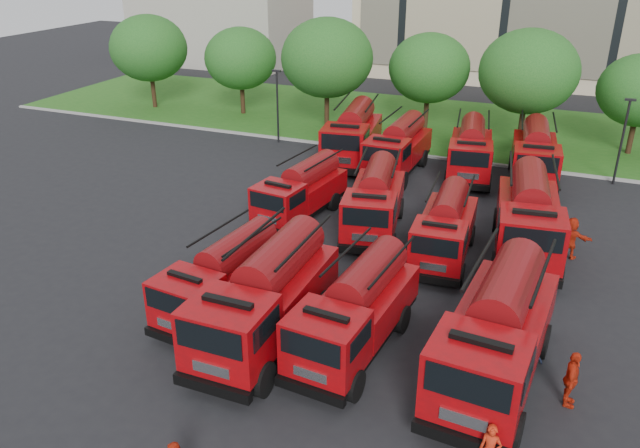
{
  "coord_description": "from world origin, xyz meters",
  "views": [
    {
      "loc": [
        8.94,
        -21.4,
        13.33
      ],
      "look_at": [
        -0.5,
        1.75,
        1.8
      ],
      "focal_mm": 35.0,
      "sensor_mm": 36.0,
      "label": 1
    }
  ],
  "objects_px": {
    "fire_truck_2": "(356,310)",
    "fire_truck_3": "(497,332)",
    "fire_truck_10": "(471,150)",
    "firefighter_2": "(566,404)",
    "fire_truck_8": "(353,135)",
    "firefighter_5": "(567,257)",
    "fire_truck_6": "(445,227)",
    "fire_truck_11": "(535,154)",
    "firefighter_4": "(326,294)",
    "fire_truck_1": "(267,297)",
    "fire_truck_7": "(528,217)",
    "fire_truck_4": "(301,191)",
    "fire_truck_0": "(223,277)",
    "firefighter_3": "(525,377)",
    "fire_truck_9": "(398,148)",
    "fire_truck_5": "(375,200)"
  },
  "relations": [
    {
      "from": "fire_truck_2",
      "to": "fire_truck_3",
      "type": "relative_size",
      "value": 0.87
    },
    {
      "from": "fire_truck_10",
      "to": "firefighter_2",
      "type": "relative_size",
      "value": 3.78
    },
    {
      "from": "fire_truck_8",
      "to": "firefighter_5",
      "type": "relative_size",
      "value": 4.13
    },
    {
      "from": "fire_truck_6",
      "to": "fire_truck_11",
      "type": "xyz_separation_m",
      "value": [
        2.85,
        11.69,
        0.2
      ]
    },
    {
      "from": "fire_truck_8",
      "to": "firefighter_4",
      "type": "relative_size",
      "value": 5.24
    },
    {
      "from": "fire_truck_1",
      "to": "fire_truck_6",
      "type": "xyz_separation_m",
      "value": [
        4.55,
        8.76,
        -0.29
      ]
    },
    {
      "from": "fire_truck_7",
      "to": "fire_truck_8",
      "type": "relative_size",
      "value": 1.0
    },
    {
      "from": "fire_truck_2",
      "to": "fire_truck_8",
      "type": "distance_m",
      "value": 20.42
    },
    {
      "from": "fire_truck_1",
      "to": "fire_truck_4",
      "type": "bearing_deg",
      "value": 107.54
    },
    {
      "from": "fire_truck_0",
      "to": "firefighter_2",
      "type": "height_order",
      "value": "fire_truck_0"
    },
    {
      "from": "fire_truck_8",
      "to": "fire_truck_11",
      "type": "relative_size",
      "value": 1.07
    },
    {
      "from": "fire_truck_7",
      "to": "fire_truck_10",
      "type": "distance_m",
      "value": 10.24
    },
    {
      "from": "fire_truck_11",
      "to": "fire_truck_0",
      "type": "bearing_deg",
      "value": -122.71
    },
    {
      "from": "fire_truck_2",
      "to": "fire_truck_10",
      "type": "relative_size",
      "value": 0.96
    },
    {
      "from": "fire_truck_1",
      "to": "fire_truck_10",
      "type": "height_order",
      "value": "fire_truck_1"
    },
    {
      "from": "fire_truck_7",
      "to": "firefighter_3",
      "type": "bearing_deg",
      "value": -90.71
    },
    {
      "from": "firefighter_4",
      "to": "fire_truck_3",
      "type": "bearing_deg",
      "value": -153.74
    },
    {
      "from": "fire_truck_3",
      "to": "firefighter_4",
      "type": "distance_m",
      "value": 7.81
    },
    {
      "from": "fire_truck_2",
      "to": "firefighter_3",
      "type": "bearing_deg",
      "value": 10.87
    },
    {
      "from": "fire_truck_4",
      "to": "firefighter_2",
      "type": "height_order",
      "value": "fire_truck_4"
    },
    {
      "from": "fire_truck_7",
      "to": "fire_truck_9",
      "type": "bearing_deg",
      "value": 129.07
    },
    {
      "from": "fire_truck_1",
      "to": "firefighter_3",
      "type": "height_order",
      "value": "fire_truck_1"
    },
    {
      "from": "fire_truck_11",
      "to": "fire_truck_3",
      "type": "bearing_deg",
      "value": -94.42
    },
    {
      "from": "firefighter_3",
      "to": "fire_truck_7",
      "type": "bearing_deg",
      "value": -110.06
    },
    {
      "from": "fire_truck_10",
      "to": "fire_truck_1",
      "type": "bearing_deg",
      "value": -108.7
    },
    {
      "from": "fire_truck_11",
      "to": "firefighter_4",
      "type": "relative_size",
      "value": 4.89
    },
    {
      "from": "fire_truck_1",
      "to": "fire_truck_9",
      "type": "height_order",
      "value": "fire_truck_1"
    },
    {
      "from": "fire_truck_5",
      "to": "fire_truck_11",
      "type": "height_order",
      "value": "fire_truck_11"
    },
    {
      "from": "firefighter_3",
      "to": "firefighter_5",
      "type": "bearing_deg",
      "value": -121.5
    },
    {
      "from": "fire_truck_0",
      "to": "fire_truck_5",
      "type": "distance_m",
      "value": 9.72
    },
    {
      "from": "fire_truck_4",
      "to": "firefighter_4",
      "type": "xyz_separation_m",
      "value": [
        4.08,
        -6.74,
        -1.46
      ]
    },
    {
      "from": "fire_truck_9",
      "to": "firefighter_5",
      "type": "xyz_separation_m",
      "value": [
        10.29,
        -7.9,
        -1.63
      ]
    },
    {
      "from": "fire_truck_3",
      "to": "fire_truck_8",
      "type": "bearing_deg",
      "value": 125.93
    },
    {
      "from": "fire_truck_4",
      "to": "fire_truck_8",
      "type": "distance_m",
      "value": 9.47
    },
    {
      "from": "fire_truck_1",
      "to": "firefighter_2",
      "type": "height_order",
      "value": "fire_truck_1"
    },
    {
      "from": "fire_truck_2",
      "to": "fire_truck_7",
      "type": "distance_m",
      "value": 11.11
    },
    {
      "from": "fire_truck_4",
      "to": "fire_truck_9",
      "type": "xyz_separation_m",
      "value": [
        2.79,
        8.37,
        0.17
      ]
    },
    {
      "from": "fire_truck_7",
      "to": "fire_truck_9",
      "type": "height_order",
      "value": "fire_truck_7"
    },
    {
      "from": "fire_truck_6",
      "to": "firefighter_2",
      "type": "bearing_deg",
      "value": -59.34
    },
    {
      "from": "firefighter_4",
      "to": "fire_truck_4",
      "type": "bearing_deg",
      "value": -10.02
    },
    {
      "from": "fire_truck_3",
      "to": "fire_truck_6",
      "type": "xyz_separation_m",
      "value": [
        -3.3,
        7.99,
        -0.34
      ]
    },
    {
      "from": "fire_truck_2",
      "to": "fire_truck_7",
      "type": "bearing_deg",
      "value": 69.45
    },
    {
      "from": "fire_truck_9",
      "to": "firefighter_3",
      "type": "xyz_separation_m",
      "value": [
        9.39,
        -17.56,
        -1.63
      ]
    },
    {
      "from": "fire_truck_10",
      "to": "firefighter_5",
      "type": "height_order",
      "value": "fire_truck_10"
    },
    {
      "from": "firefighter_2",
      "to": "firefighter_3",
      "type": "relative_size",
      "value": 1.25
    },
    {
      "from": "firefighter_5",
      "to": "firefighter_4",
      "type": "bearing_deg",
      "value": 55.62
    },
    {
      "from": "fire_truck_7",
      "to": "fire_truck_10",
      "type": "bearing_deg",
      "value": 107.4
    },
    {
      "from": "firefighter_3",
      "to": "fire_truck_8",
      "type": "bearing_deg",
      "value": -81.86
    },
    {
      "from": "fire_truck_3",
      "to": "fire_truck_6",
      "type": "distance_m",
      "value": 8.65
    },
    {
      "from": "fire_truck_2",
      "to": "fire_truck_11",
      "type": "relative_size",
      "value": 0.94
    }
  ]
}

